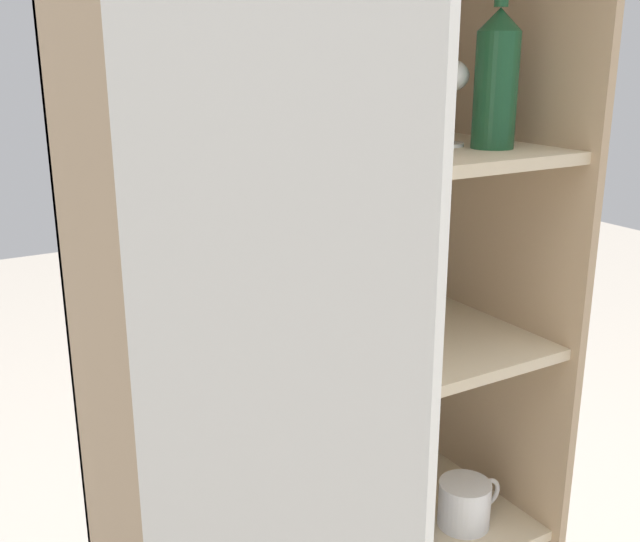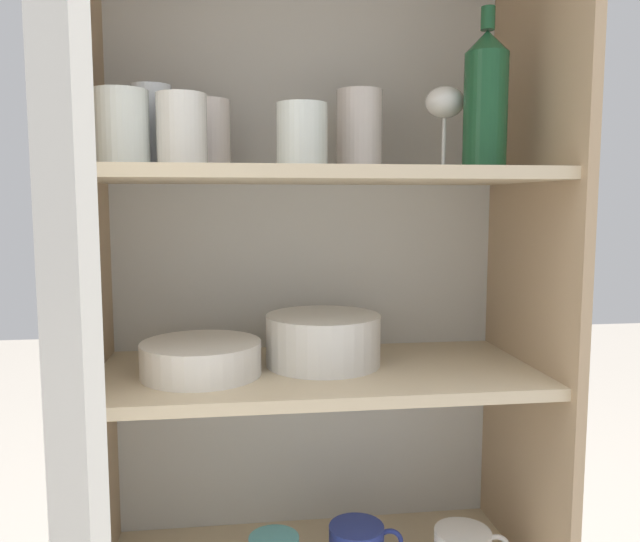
# 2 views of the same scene
# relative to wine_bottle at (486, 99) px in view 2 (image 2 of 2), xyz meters

# --- Properties ---
(cupboard_back_panel) EXTENTS (0.79, 0.02, 1.49)m
(cupboard_back_panel) POSITION_rel_wine_bottle_xyz_m (-0.27, 0.23, -0.46)
(cupboard_back_panel) COLOR silver
(cupboard_back_panel) RESTS_ON ground_plane
(cupboard_side_left) EXTENTS (0.02, 0.38, 1.49)m
(cupboard_side_left) POSITION_rel_wine_bottle_xyz_m (-0.65, 0.05, -0.46)
(cupboard_side_left) COLOR tan
(cupboard_side_left) RESTS_ON ground_plane
(cupboard_side_right) EXTENTS (0.02, 0.38, 1.49)m
(cupboard_side_right) POSITION_rel_wine_bottle_xyz_m (0.11, 0.05, -0.46)
(cupboard_side_right) COLOR tan
(cupboard_side_right) RESTS_ON ground_plane
(shelf_board_middle) EXTENTS (0.75, 0.34, 0.02)m
(shelf_board_middle) POSITION_rel_wine_bottle_xyz_m (-0.27, 0.05, -0.47)
(shelf_board_middle) COLOR beige
(shelf_board_upper) EXTENTS (0.75, 0.34, 0.02)m
(shelf_board_upper) POSITION_rel_wine_bottle_xyz_m (-0.27, 0.05, -0.12)
(shelf_board_upper) COLOR beige
(cupboard_door) EXTENTS (0.16, 0.37, 1.49)m
(cupboard_door) POSITION_rel_wine_bottle_xyz_m (-0.59, -0.32, -0.46)
(cupboard_door) COLOR silver
(cupboard_door) RESTS_ON ground_plane
(tumbler_glass_0) EXTENTS (0.07, 0.07, 0.14)m
(tumbler_glass_0) POSITION_rel_wine_bottle_xyz_m (-0.54, 0.08, -0.04)
(tumbler_glass_0) COLOR white
(tumbler_glass_0) RESTS_ON shelf_board_upper
(tumbler_glass_1) EXTENTS (0.08, 0.08, 0.10)m
(tumbler_glass_1) POSITION_rel_wine_bottle_xyz_m (-0.30, 0.03, -0.06)
(tumbler_glass_1) COLOR white
(tumbler_glass_1) RESTS_ON shelf_board_upper
(tumbler_glass_2) EXTENTS (0.08, 0.08, 0.14)m
(tumbler_glass_2) POSITION_rel_wine_bottle_xyz_m (-0.19, 0.12, -0.04)
(tumbler_glass_2) COLOR silver
(tumbler_glass_2) RESTS_ON shelf_board_upper
(tumbler_glass_3) EXTENTS (0.08, 0.08, 0.12)m
(tumbler_glass_3) POSITION_rel_wine_bottle_xyz_m (-0.58, 0.01, -0.05)
(tumbler_glass_3) COLOR white
(tumbler_glass_3) RESTS_ON shelf_board_upper
(tumbler_glass_4) EXTENTS (0.08, 0.08, 0.11)m
(tumbler_glass_4) POSITION_rel_wine_bottle_xyz_m (-0.49, 0.00, -0.06)
(tumbler_glass_4) COLOR white
(tumbler_glass_4) RESTS_ON shelf_board_upper
(tumbler_glass_5) EXTENTS (0.08, 0.08, 0.12)m
(tumbler_glass_5) POSITION_rel_wine_bottle_xyz_m (-0.45, 0.12, -0.05)
(tumbler_glass_5) COLOR silver
(tumbler_glass_5) RESTS_ON shelf_board_upper
(wine_glass_0) EXTENTS (0.07, 0.07, 0.14)m
(wine_glass_0) POSITION_rel_wine_bottle_xyz_m (-0.05, 0.06, -0.01)
(wine_glass_0) COLOR white
(wine_glass_0) RESTS_ON shelf_board_upper
(wine_bottle) EXTENTS (0.07, 0.07, 0.26)m
(wine_bottle) POSITION_rel_wine_bottle_xyz_m (0.00, 0.00, 0.00)
(wine_bottle) COLOR #194728
(wine_bottle) RESTS_ON shelf_board_upper
(plate_stack_white) EXTENTS (0.20, 0.20, 0.09)m
(plate_stack_white) POSITION_rel_wine_bottle_xyz_m (-0.26, 0.08, -0.41)
(plate_stack_white) COLOR silver
(plate_stack_white) RESTS_ON shelf_board_middle
(mixing_bowl_large) EXTENTS (0.20, 0.20, 0.06)m
(mixing_bowl_large) POSITION_rel_wine_bottle_xyz_m (-0.47, 0.04, -0.42)
(mixing_bowl_large) COLOR silver
(mixing_bowl_large) RESTS_ON shelf_board_middle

